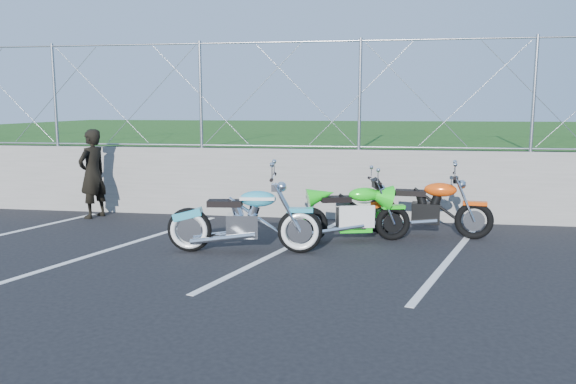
% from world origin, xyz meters
% --- Properties ---
extents(ground, '(90.00, 90.00, 0.00)m').
position_xyz_m(ground, '(0.00, 0.00, 0.00)').
color(ground, black).
rests_on(ground, ground).
extents(retaining_wall, '(30.00, 0.22, 1.30)m').
position_xyz_m(retaining_wall, '(0.00, 3.50, 0.65)').
color(retaining_wall, slate).
rests_on(retaining_wall, ground).
extents(grass_field, '(30.00, 20.00, 1.30)m').
position_xyz_m(grass_field, '(0.00, 13.50, 0.65)').
color(grass_field, '#1A4612').
rests_on(grass_field, ground).
extents(chain_link_fence, '(28.00, 0.03, 2.00)m').
position_xyz_m(chain_link_fence, '(0.00, 3.50, 2.30)').
color(chain_link_fence, gray).
rests_on(chain_link_fence, retaining_wall).
extents(parking_lines, '(18.29, 4.31, 0.01)m').
position_xyz_m(parking_lines, '(1.20, 1.00, 0.00)').
color(parking_lines, silver).
rests_on(parking_lines, ground).
extents(cruiser_turquoise, '(2.24, 0.71, 1.11)m').
position_xyz_m(cruiser_turquoise, '(-0.50, 0.79, 0.45)').
color(cruiser_turquoise, black).
rests_on(cruiser_turquoise, ground).
extents(naked_orange, '(2.05, 0.70, 1.02)m').
position_xyz_m(naked_orange, '(2.18, 2.22, 0.44)').
color(naked_orange, black).
rests_on(naked_orange, ground).
extents(sportbike_green, '(1.83, 0.70, 0.97)m').
position_xyz_m(sportbike_green, '(1.00, 1.71, 0.42)').
color(sportbike_green, black).
rests_on(sportbike_green, ground).
extents(person_standing, '(0.57, 0.70, 1.67)m').
position_xyz_m(person_standing, '(-3.94, 2.85, 0.84)').
color(person_standing, black).
rests_on(person_standing, ground).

